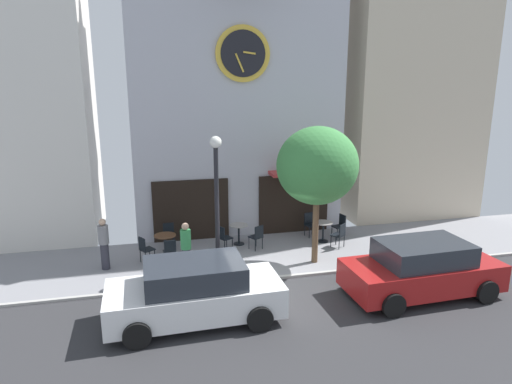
% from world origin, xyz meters
% --- Properties ---
extents(ground_plane, '(27.90, 10.54, 0.13)m').
position_xyz_m(ground_plane, '(0.00, -1.08, -0.02)').
color(ground_plane, gray).
extents(clock_building, '(8.01, 3.65, 11.25)m').
position_xyz_m(clock_building, '(0.05, 5.34, 5.78)').
color(clock_building, '#B2B2BC').
rests_on(clock_building, ground_plane).
extents(neighbor_building_right, '(5.91, 3.68, 15.24)m').
position_xyz_m(neighbor_building_right, '(7.77, 6.01, 7.62)').
color(neighbor_building_right, beige).
rests_on(neighbor_building_right, ground_plane).
extents(street_lamp, '(0.36, 0.36, 4.26)m').
position_xyz_m(street_lamp, '(-1.43, 1.06, 2.16)').
color(street_lamp, black).
rests_on(street_lamp, ground_plane).
extents(street_tree, '(2.62, 2.36, 4.48)m').
position_xyz_m(street_tree, '(1.78, 1.01, 3.23)').
color(street_tree, brown).
rests_on(street_tree, ground_plane).
extents(cafe_table_center, '(0.74, 0.74, 0.77)m').
position_xyz_m(cafe_table_center, '(-3.00, 2.62, 0.56)').
color(cafe_table_center, black).
rests_on(cafe_table_center, ground_plane).
extents(cafe_table_near_curb, '(0.66, 0.66, 0.75)m').
position_xyz_m(cafe_table_near_curb, '(-0.34, 3.22, 0.51)').
color(cafe_table_near_curb, black).
rests_on(cafe_table_near_curb, ground_plane).
extents(cafe_table_leftmost, '(0.69, 0.69, 0.76)m').
position_xyz_m(cafe_table_leftmost, '(2.77, 2.77, 0.53)').
color(cafe_table_leftmost, black).
rests_on(cafe_table_leftmost, ground_plane).
extents(cafe_chair_curbside, '(0.43, 0.43, 0.90)m').
position_xyz_m(cafe_chair_curbside, '(-2.88, 1.77, 0.53)').
color(cafe_chair_curbside, black).
rests_on(cafe_chair_curbside, ground_plane).
extents(cafe_chair_near_lamp, '(0.55, 0.55, 0.90)m').
position_xyz_m(cafe_chair_near_lamp, '(-3.67, 2.21, 0.53)').
color(cafe_chair_near_lamp, black).
rests_on(cafe_chair_near_lamp, ground_plane).
extents(cafe_chair_right_end, '(0.48, 0.48, 0.90)m').
position_xyz_m(cafe_chair_right_end, '(3.57, 3.05, 0.53)').
color(cafe_chair_right_end, black).
rests_on(cafe_chair_right_end, ground_plane).
extents(cafe_chair_under_awning, '(0.48, 0.48, 0.90)m').
position_xyz_m(cafe_chair_under_awning, '(2.51, 3.51, 0.53)').
color(cafe_chair_under_awning, black).
rests_on(cafe_chair_under_awning, ground_plane).
extents(cafe_chair_near_tree, '(0.41, 0.41, 0.90)m').
position_xyz_m(cafe_chair_near_tree, '(-2.84, 3.44, 0.53)').
color(cafe_chair_near_tree, black).
rests_on(cafe_chair_near_tree, ground_plane).
extents(cafe_chair_corner, '(0.56, 0.56, 0.90)m').
position_xyz_m(cafe_chair_corner, '(3.12, 2.05, 0.53)').
color(cafe_chair_corner, black).
rests_on(cafe_chair_corner, ground_plane).
extents(cafe_chair_mid_row, '(0.54, 0.54, 0.90)m').
position_xyz_m(cafe_chair_mid_row, '(0.20, 2.54, 0.53)').
color(cafe_chair_mid_row, black).
rests_on(cafe_chair_mid_row, ground_plane).
extents(cafe_chair_by_entrance, '(0.54, 0.54, 0.90)m').
position_xyz_m(cafe_chair_by_entrance, '(-0.98, 2.71, 0.53)').
color(cafe_chair_by_entrance, black).
rests_on(cafe_chair_by_entrance, ground_plane).
extents(pedestrian_grey, '(0.40, 0.40, 1.67)m').
position_xyz_m(pedestrian_grey, '(-4.90, 2.01, 0.86)').
color(pedestrian_grey, '#2D2D38').
rests_on(pedestrian_grey, ground_plane).
extents(pedestrian_green, '(0.35, 0.35, 1.67)m').
position_xyz_m(pedestrian_green, '(-2.42, 0.98, 0.86)').
color(pedestrian_green, '#2D2D38').
rests_on(pedestrian_green, ground_plane).
extents(parked_car_white, '(4.34, 2.10, 1.55)m').
position_xyz_m(parked_car_white, '(-2.43, -1.82, 0.76)').
color(parked_car_white, white).
rests_on(parked_car_white, ground_plane).
extents(parked_car_red, '(4.36, 2.13, 1.55)m').
position_xyz_m(parked_car_red, '(3.84, -1.87, 0.76)').
color(parked_car_red, maroon).
rests_on(parked_car_red, ground_plane).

